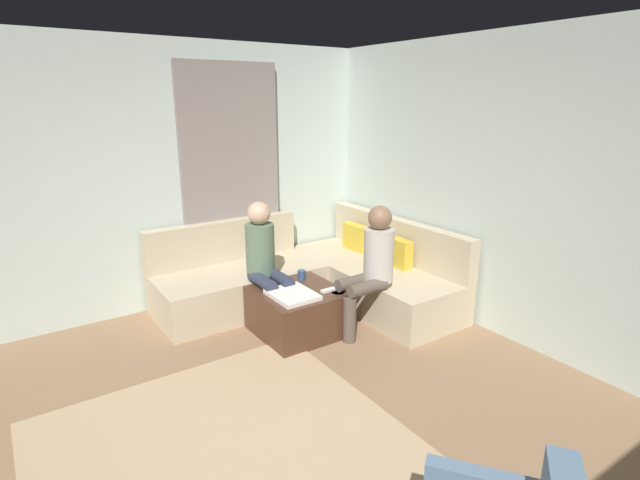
{
  "coord_description": "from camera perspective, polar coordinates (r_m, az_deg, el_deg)",
  "views": [
    {
      "loc": [
        2.01,
        -0.84,
        2.14
      ],
      "look_at": [
        -1.63,
        1.63,
        0.85
      ],
      "focal_mm": 27.31,
      "sensor_mm": 36.0,
      "label": 1
    }
  ],
  "objects": [
    {
      "name": "wall_back",
      "position": [
        4.35,
        27.42,
        4.06
      ],
      "size": [
        6.0,
        0.12,
        2.7
      ],
      "primitive_type": "cube",
      "color": "silver",
      "rests_on": "ground_plane"
    },
    {
      "name": "wall_left",
      "position": [
        5.08,
        -24.37,
        5.95
      ],
      "size": [
        0.12,
        6.0,
        2.7
      ],
      "primitive_type": "cube",
      "color": "silver",
      "rests_on": "ground_plane"
    },
    {
      "name": "curtain_panel",
      "position": [
        5.37,
        -10.29,
        6.55
      ],
      "size": [
        0.06,
        1.1,
        2.5
      ],
      "primitive_type": "cube",
      "color": "gray",
      "rests_on": "ground_plane"
    },
    {
      "name": "area_rug",
      "position": [
        3.21,
        -9.16,
        -25.54
      ],
      "size": [
        2.6,
        2.2,
        0.01
      ],
      "primitive_type": "cube",
      "color": "tan",
      "rests_on": "ground_plane"
    },
    {
      "name": "sectional_couch",
      "position": [
        5.25,
        -0.53,
        -4.4
      ],
      "size": [
        2.1,
        2.55,
        0.87
      ],
      "color": "#C6B593",
      "rests_on": "ground_plane"
    },
    {
      "name": "ottoman",
      "position": [
        4.63,
        -2.57,
        -8.32
      ],
      "size": [
        0.76,
        0.76,
        0.42
      ],
      "primitive_type": "cube",
      "color": "#4C2D1E",
      "rests_on": "ground_plane"
    },
    {
      "name": "folded_blanket",
      "position": [
        4.4,
        -3.26,
        -6.41
      ],
      "size": [
        0.44,
        0.36,
        0.04
      ],
      "primitive_type": "cube",
      "color": "white",
      "rests_on": "ottoman"
    },
    {
      "name": "coffee_mug",
      "position": [
        4.79,
        -2.16,
        -4.1
      ],
      "size": [
        0.08,
        0.08,
        0.1
      ],
      "primitive_type": "cylinder",
      "color": "#334C72",
      "rests_on": "ottoman"
    },
    {
      "name": "game_remote",
      "position": [
        4.51,
        0.99,
        -5.89
      ],
      "size": [
        0.05,
        0.15,
        0.02
      ],
      "primitive_type": "cube",
      "color": "white",
      "rests_on": "ottoman"
    },
    {
      "name": "person_on_couch_back",
      "position": [
        4.52,
        5.92,
        -2.87
      ],
      "size": [
        0.3,
        0.6,
        1.2
      ],
      "rotation": [
        0.0,
        0.0,
        3.14
      ],
      "color": "brown",
      "rests_on": "ground_plane"
    },
    {
      "name": "person_on_couch_side",
      "position": [
        4.68,
        -6.44,
        -2.23
      ],
      "size": [
        0.6,
        0.3,
        1.2
      ],
      "rotation": [
        0.0,
        0.0,
        -1.57
      ],
      "color": "#2D3347",
      "rests_on": "ground_plane"
    }
  ]
}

